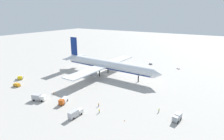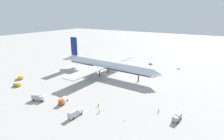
{
  "view_description": "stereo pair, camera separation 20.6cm",
  "coord_description": "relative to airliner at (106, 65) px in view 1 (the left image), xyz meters",
  "views": [
    {
      "loc": [
        64.98,
        -98.5,
        40.66
      ],
      "look_at": [
        5.78,
        -3.72,
        5.63
      ],
      "focal_mm": 28.93,
      "sensor_mm": 36.0,
      "label": 1
    },
    {
      "loc": [
        65.15,
        -98.39,
        40.66
      ],
      "look_at": [
        5.78,
        -3.72,
        5.63
      ],
      "focal_mm": 28.93,
      "sensor_mm": 36.0,
      "label": 2
    }
  ],
  "objects": [
    {
      "name": "ground_worker_3",
      "position": [
        22.06,
        -39.2,
        -6.32
      ],
      "size": [
        0.43,
        0.43,
        1.66
      ],
      "color": "navy",
      "rests_on": "ground"
    },
    {
      "name": "traffic_cone_2",
      "position": [
        -2.38,
        -41.37,
        -6.89
      ],
      "size": [
        0.36,
        0.36,
        0.55
      ],
      "primitive_type": "cone",
      "color": "orange",
      "rests_on": "ground"
    },
    {
      "name": "service_truck_5",
      "position": [
        -42.68,
        -36.59,
        -5.84
      ],
      "size": [
        5.64,
        5.25,
        2.42
      ],
      "color": "yellow",
      "rests_on": "ground"
    },
    {
      "name": "service_truck_4",
      "position": [
        -6.32,
        -49.92,
        -5.44
      ],
      "size": [
        6.93,
        4.66,
        3.16
      ],
      "color": "white",
      "rests_on": "ground"
    },
    {
      "name": "ground_worker_2",
      "position": [
        -4.96,
        -41.72,
        -6.29
      ],
      "size": [
        0.42,
        0.42,
        1.72
      ],
      "color": "#3F3F47",
      "rests_on": "ground"
    },
    {
      "name": "airliner",
      "position": [
        0.0,
        0.0,
        0.0
      ],
      "size": [
        77.36,
        67.31,
        23.9
      ],
      "color": "silver",
      "rests_on": "ground"
    },
    {
      "name": "traffic_cone_1",
      "position": [
        37.68,
        -43.35,
        -6.89
      ],
      "size": [
        0.36,
        0.36,
        0.55
      ],
      "primitive_type": "cone",
      "color": "orange",
      "rests_on": "ground"
    },
    {
      "name": "service_truck_2",
      "position": [
        5.93,
        -45.46,
        -5.78
      ],
      "size": [
        4.43,
        6.73,
        2.76
      ],
      "color": "#BF4C14",
      "rests_on": "ground"
    },
    {
      "name": "ground_worker_1",
      "position": [
        25.53,
        -43.58,
        -6.26
      ],
      "size": [
        0.45,
        0.45,
        1.76
      ],
      "color": "#3F3F47",
      "rests_on": "ground"
    },
    {
      "name": "baggage_cart_2",
      "position": [
        -46.93,
        28.58,
        -6.89
      ],
      "size": [
        1.53,
        3.23,
        0.4
      ],
      "color": "#26598C",
      "rests_on": "ground"
    },
    {
      "name": "baggage_cart_0",
      "position": [
        39.34,
        41.02,
        -6.89
      ],
      "size": [
        2.71,
        3.02,
        0.4
      ],
      "color": "#595B60",
      "rests_on": "ground"
    },
    {
      "name": "service_truck_3",
      "position": [
        55.15,
        -31.86,
        -5.62
      ],
      "size": [
        3.02,
        5.35,
        2.77
      ],
      "color": "#999EA5",
      "rests_on": "ground"
    },
    {
      "name": "baggage_cart_1",
      "position": [
        16.83,
        41.63,
        -6.34
      ],
      "size": [
        3.45,
        2.11,
        1.51
      ],
      "color": "#595B60",
      "rests_on": "ground"
    },
    {
      "name": "traffic_cone_0",
      "position": [
        -25.37,
        39.99,
        -6.89
      ],
      "size": [
        0.36,
        0.36,
        0.55
      ],
      "primitive_type": "cone",
      "color": "orange",
      "rests_on": "ground"
    },
    {
      "name": "service_van",
      "position": [
        -32.45,
        -45.2,
        -6.13
      ],
      "size": [
        4.6,
        2.33,
        1.97
      ],
      "color": "orange",
      "rests_on": "ground"
    },
    {
      "name": "ground_plane",
      "position": [
        1.37,
        -0.12,
        -7.16
      ],
      "size": [
        600.0,
        600.0,
        0.0
      ],
      "primitive_type": "plane",
      "color": "#ADA8A0"
    },
    {
      "name": "ground_worker_0",
      "position": [
        47.0,
        -29.4,
        -6.25
      ],
      "size": [
        0.4,
        0.4,
        1.78
      ],
      "color": "#3F3F47",
      "rests_on": "ground"
    },
    {
      "name": "service_truck_1",
      "position": [
        18.99,
        -51.35,
        -5.51
      ],
      "size": [
        2.73,
        7.05,
        3.12
      ],
      "color": "white",
      "rests_on": "ground"
    }
  ]
}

